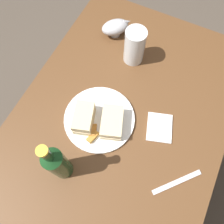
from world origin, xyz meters
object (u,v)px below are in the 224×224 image
plate (99,119)px  sandwich_half_left (84,118)px  fork (177,182)px  sandwich_half_right (112,123)px  cider_bottle (57,163)px  pint_glass (134,48)px  napkin (159,128)px  gravy_boat (115,27)px

plate → sandwich_half_left: bearing=129.3°
fork → sandwich_half_right: bearing=115.3°
sandwich_half_left → cider_bottle: 0.20m
pint_glass → napkin: (-0.24, -0.21, -0.06)m
gravy_boat → cider_bottle: (-0.61, -0.10, 0.07)m
sandwich_half_right → sandwich_half_left: bearing=107.5°
sandwich_half_left → fork: size_ratio=0.68×
fork → cider_bottle: bearing=151.5°
plate → sandwich_half_left: sandwich_half_left is taller
pint_glass → gravy_boat: bearing=55.6°
plate → sandwich_half_left: 0.07m
cider_bottle → fork: 0.40m
sandwich_half_right → napkin: (0.07, -0.16, -0.04)m
pint_glass → fork: 0.52m
pint_glass → fork: pint_glass is taller
plate → pint_glass: bearing=-0.2°
gravy_boat → napkin: bearing=-134.1°
fork → pint_glass: bearing=82.2°
gravy_boat → cider_bottle: size_ratio=0.48×
pint_glass → gravy_boat: pint_glass is taller
cider_bottle → fork: size_ratio=1.55×
plate → sandwich_half_left: size_ratio=2.15×
sandwich_half_right → cider_bottle: bearing=159.6°
fork → napkin: bearing=80.3°
cider_bottle → gravy_boat: bearing=8.9°
pint_glass → napkin: pint_glass is taller
sandwich_half_right → gravy_boat: (0.39, 0.17, 0.00)m
sandwich_half_right → cider_bottle: cider_bottle is taller
sandwich_half_left → cider_bottle: bearing=-174.7°
sandwich_half_right → cider_bottle: (-0.21, 0.08, 0.07)m
plate → gravy_boat: gravy_boat is taller
gravy_boat → cider_bottle: bearing=-171.1°
plate → gravy_boat: bearing=17.1°
plate → sandwich_half_right: 0.06m
plate → cider_bottle: size_ratio=0.94×
cider_bottle → plate: bearing=-6.6°
pint_glass → cider_bottle: 0.53m
napkin → pint_glass: bearing=41.4°
sandwich_half_left → cider_bottle: size_ratio=0.44×
gravy_boat → napkin: 0.47m
sandwich_half_left → napkin: (0.10, -0.26, -0.04)m
sandwich_half_left → pint_glass: size_ratio=0.79×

